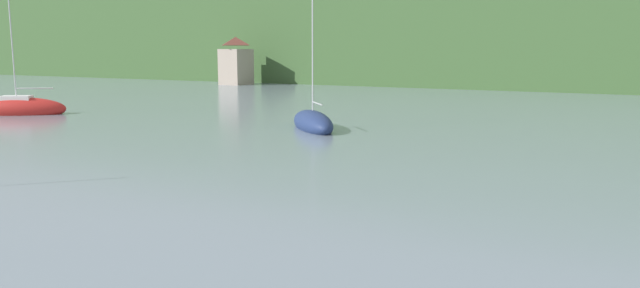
{
  "coord_description": "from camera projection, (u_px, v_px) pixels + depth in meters",
  "views": [
    {
      "loc": [
        10.97,
        19.74,
        5.46
      ],
      "look_at": [
        0.0,
        38.77,
        2.02
      ],
      "focal_mm": 33.36,
      "sensor_mm": 36.0,
      "label": 1
    }
  ],
  "objects": [
    {
      "name": "wooded_hillside",
      "position": [
        558.0,
        31.0,
        109.55
      ],
      "size": [
        352.0,
        58.62,
        55.24
      ],
      "color": "#38562D",
      "rests_on": "ground_plane"
    },
    {
      "name": "shore_building_west",
      "position": [
        236.0,
        62.0,
        98.01
      ],
      "size": [
        4.18,
        4.75,
        7.81
      ],
      "color": "gray",
      "rests_on": "ground_plane"
    },
    {
      "name": "sailboat_far_4",
      "position": [
        17.0,
        109.0,
        51.71
      ],
      "size": [
        7.93,
        6.76,
        11.86
      ],
      "rotation": [
        0.0,
        0.0,
        3.79
      ],
      "color": "red",
      "rests_on": "ground_plane"
    },
    {
      "name": "sailboat_far_5",
      "position": [
        313.0,
        123.0,
        42.18
      ],
      "size": [
        6.85,
        6.92,
        9.96
      ],
      "rotation": [
        0.0,
        0.0,
        2.35
      ],
      "color": "navy",
      "rests_on": "ground_plane"
    }
  ]
}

